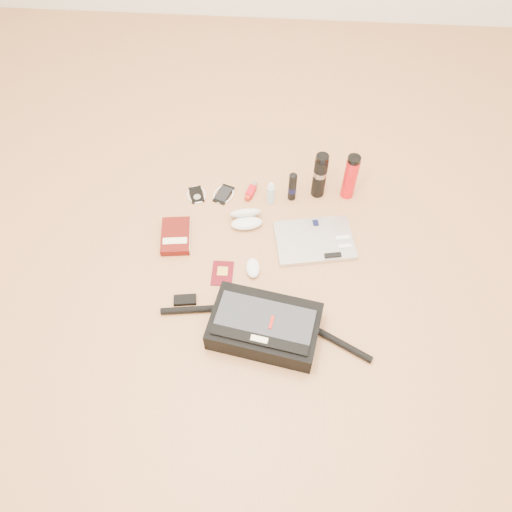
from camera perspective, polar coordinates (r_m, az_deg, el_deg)
name	(u,v)px	position (r m, az deg, el deg)	size (l,w,h in m)	color
ground	(266,276)	(2.14, 1.19, -2.28)	(4.00, 4.00, 0.00)	#B77C4C
messenger_bag	(264,326)	(1.97, 0.92, -8.00)	(0.85, 0.33, 0.12)	black
laptop	(315,241)	(2.25, 6.73, 1.77)	(0.38, 0.30, 0.03)	#BCBCBE
book	(176,236)	(2.27, -9.11, 2.26)	(0.15, 0.21, 0.04)	#4E0D09
passport	(222,273)	(2.15, -3.87, -1.98)	(0.09, 0.13, 0.01)	#510710
mouse	(253,268)	(2.14, -0.36, -1.37)	(0.07, 0.11, 0.03)	silver
sunglasses_case	(246,218)	(2.29, -1.14, 4.34)	(0.17, 0.15, 0.08)	silver
ipod	(196,195)	(2.43, -6.82, 6.98)	(0.11, 0.12, 0.01)	black
phone	(224,194)	(2.42, -3.71, 7.05)	(0.12, 0.13, 0.01)	black
inhaler	(251,191)	(2.42, -0.55, 7.45)	(0.06, 0.12, 0.03)	red
spray_bottle	(271,194)	(2.35, 1.71, 7.11)	(0.03, 0.03, 0.13)	#A9D7EC
aerosol_can	(292,186)	(2.35, 4.19, 7.93)	(0.05, 0.05, 0.16)	black
thermos_black	(320,175)	(2.35, 7.31, 9.13)	(0.07, 0.07, 0.25)	black
thermos_red	(350,177)	(2.37, 10.73, 8.87)	(0.08, 0.08, 0.24)	red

